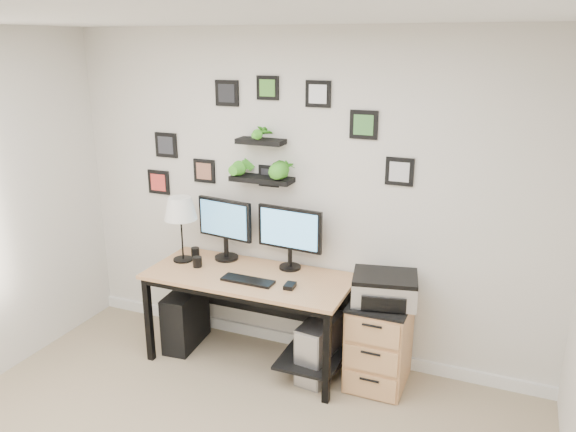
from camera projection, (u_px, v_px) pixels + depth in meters
The scene contains 14 objects.
room at pixel (300, 340), 4.77m from camera, with size 4.00×4.00×4.00m.
desk at pixel (255, 288), 4.41m from camera, with size 1.60×0.70×0.75m.
monitor_left at pixel (225, 225), 4.58m from camera, with size 0.50×0.22×0.52m.
monitor_right at pixel (290, 233), 4.39m from camera, with size 0.54×0.19×0.51m.
keyboard at pixel (248, 281), 4.23m from camera, with size 0.41×0.13×0.02m, color black.
mouse at pixel (290, 286), 4.12m from camera, with size 0.07×0.11×0.03m, color black.
table_lamp at pixel (180, 210), 4.52m from camera, with size 0.27×0.27×0.54m.
mug at pixel (197, 262), 4.50m from camera, with size 0.07×0.07×0.08m, color black.
pen_cup at pixel (195, 253), 4.69m from camera, with size 0.07×0.07×0.09m, color black.
pc_tower_black at pixel (186, 318), 4.75m from camera, with size 0.22×0.49×0.49m, color black.
pc_tower_grey at pixel (320, 348), 4.30m from camera, with size 0.26×0.49×0.47m.
file_cabinet at pixel (379, 342), 4.19m from camera, with size 0.43×0.53×0.67m.
printer at pixel (385, 288), 4.05m from camera, with size 0.52×0.44×0.21m.
wall_decor at pixel (261, 152), 4.35m from camera, with size 2.30×0.18×1.03m.
Camera 1 is at (1.52, -1.98, 2.48)m, focal length 35.00 mm.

